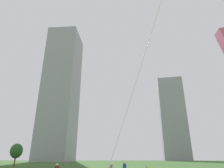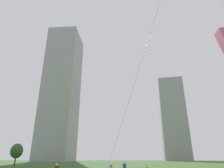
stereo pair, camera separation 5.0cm
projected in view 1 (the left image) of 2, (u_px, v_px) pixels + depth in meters
The scene contains 3 objects.
park_tree_0 at pixel (16, 151), 45.01m from camera, with size 2.81×2.81×5.22m.
distant_highrise_0 at pixel (61, 92), 112.53m from camera, with size 17.24×21.03×76.83m, color #939399.
distant_highrise_1 at pixel (172, 119), 136.96m from camera, with size 16.86×20.16×56.39m, color #939399.
Camera 1 is at (3.65, -10.83, 2.13)m, focal length 30.54 mm.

